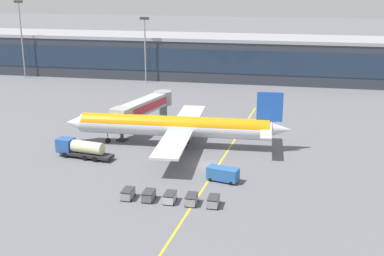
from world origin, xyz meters
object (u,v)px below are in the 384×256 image
fuel_tanker (81,148)px  baggage_cart_1 (149,196)px  crew_van (222,173)px  baggage_cart_0 (128,194)px  baggage_cart_2 (170,197)px  main_airliner (176,126)px  baggage_cart_3 (191,199)px  baggage_cart_4 (213,201)px

fuel_tanker → baggage_cart_1: size_ratio=4.15×
crew_van → baggage_cart_1: bearing=-135.4°
baggage_cart_0 → baggage_cart_2: (6.40, -0.05, 0.00)m
main_airliner → baggage_cart_3: size_ratio=16.48×
baggage_cart_1 → baggage_cart_0: bearing=179.6°
fuel_tanker → baggage_cart_0: (13.97, -15.38, -0.96)m
crew_van → baggage_cart_4: (0.08, -9.46, -0.53)m
baggage_cart_0 → baggage_cart_1: 3.20m
main_airliner → baggage_cart_3: 26.46m
crew_van → baggage_cart_1: (-9.52, -9.39, -0.53)m
baggage_cart_0 → baggage_cart_4: same height
fuel_tanker → baggage_cart_0: fuel_tanker is taller
baggage_cart_1 → baggage_cart_3: 6.40m
main_airliner → baggage_cart_4: 27.64m
main_airliner → baggage_cart_0: bearing=-93.3°
baggage_cart_0 → baggage_cart_2: 6.40m
crew_van → baggage_cart_2: (-6.32, -9.41, -0.53)m
crew_van → fuel_tanker: bearing=167.3°
fuel_tanker → baggage_cart_3: size_ratio=4.15×
fuel_tanker → baggage_cart_4: fuel_tanker is taller
baggage_cart_2 → fuel_tanker: bearing=142.8°
baggage_cart_0 → baggage_cart_1: size_ratio=1.00×
baggage_cart_0 → baggage_cart_4: (12.80, -0.10, 0.00)m
fuel_tanker → baggage_cart_1: (17.17, -15.41, -0.96)m
baggage_cart_0 → baggage_cart_4: size_ratio=1.00×
crew_van → baggage_cart_1: size_ratio=2.01×
fuel_tanker → baggage_cart_2: size_ratio=4.15×
main_airliner → baggage_cart_3: main_airliner is taller
crew_van → baggage_cart_3: bearing=-108.3°
main_airliner → baggage_cart_1: size_ratio=16.48×
fuel_tanker → baggage_cart_2: fuel_tanker is taller
baggage_cart_2 → baggage_cart_3: (3.20, -0.02, 0.00)m
baggage_cart_1 → main_airliner: bearing=94.0°
main_airliner → baggage_cart_2: 25.63m
main_airliner → crew_van: main_airliner is taller
baggage_cart_1 → baggage_cart_2: same height
baggage_cart_1 → baggage_cart_2: bearing=-0.4°
baggage_cart_4 → baggage_cart_3: bearing=179.6°
fuel_tanker → baggage_cart_1: 23.09m
baggage_cart_4 → baggage_cart_0: bearing=179.6°
fuel_tanker → baggage_cart_3: 28.20m
crew_van → baggage_cart_2: bearing=-123.9°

